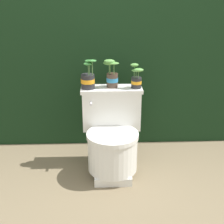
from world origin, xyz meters
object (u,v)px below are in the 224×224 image
potted_plant_midleft (112,75)px  potted_plant_left (88,79)px  toilet (112,137)px  potted_plant_middle (136,79)px

potted_plant_midleft → potted_plant_left: bearing=-171.2°
toilet → potted_plant_midleft: 0.51m
toilet → potted_plant_left: bearing=145.2°
potted_plant_midleft → toilet: bearing=-90.7°
potted_plant_left → potted_plant_middle: size_ratio=1.17×
potted_plant_midleft → potted_plant_middle: potted_plant_midleft is taller
toilet → potted_plant_left: potted_plant_left is taller
toilet → potted_plant_midleft: potted_plant_midleft is taller
potted_plant_left → potted_plant_midleft: bearing=8.8°
toilet → potted_plant_left: 0.51m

